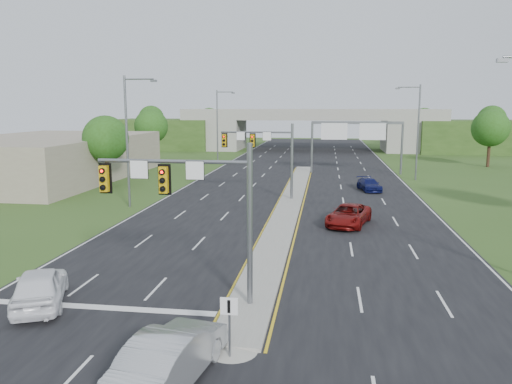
{
  "coord_description": "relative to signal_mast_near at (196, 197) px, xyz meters",
  "views": [
    {
      "loc": [
        3.09,
        -19.94,
        8.42
      ],
      "look_at": [
        -1.38,
        11.6,
        3.0
      ],
      "focal_mm": 35.0,
      "sensor_mm": 36.0,
      "label": 1
    }
  ],
  "objects": [
    {
      "name": "ground",
      "position": [
        2.26,
        0.07,
        -4.73
      ],
      "size": [
        240.0,
        240.0,
        0.0
      ],
      "primitive_type": "plane",
      "color": "#2E4B1A",
      "rests_on": "ground"
    },
    {
      "name": "road",
      "position": [
        2.26,
        35.07,
        -4.72
      ],
      "size": [
        24.0,
        160.0,
        0.02
      ],
      "primitive_type": "cube",
      "color": "black",
      "rests_on": "ground"
    },
    {
      "name": "median",
      "position": [
        2.26,
        23.07,
        -4.63
      ],
      "size": [
        2.0,
        54.0,
        0.16
      ],
      "primitive_type": "cube",
      "color": "gray",
      "rests_on": "road"
    },
    {
      "name": "median_nose",
      "position": [
        2.26,
        -3.93,
        -4.63
      ],
      "size": [
        2.0,
        2.0,
        0.16
      ],
      "primitive_type": "cone",
      "color": "gray",
      "rests_on": "road"
    },
    {
      "name": "lane_markings",
      "position": [
        1.66,
        28.99,
        -4.7
      ],
      "size": [
        23.72,
        160.0,
        0.01
      ],
      "color": "gold",
      "rests_on": "road"
    },
    {
      "name": "signal_mast_near",
      "position": [
        0.0,
        0.0,
        0.0
      ],
      "size": [
        6.62,
        0.6,
        7.0
      ],
      "color": "slate",
      "rests_on": "ground"
    },
    {
      "name": "signal_mast_far",
      "position": [
        0.0,
        25.0,
        0.0
      ],
      "size": [
        6.62,
        0.6,
        7.0
      ],
      "color": "slate",
      "rests_on": "ground"
    },
    {
      "name": "keep_right_sign",
      "position": [
        2.26,
        -4.45,
        -3.21
      ],
      "size": [
        0.6,
        0.13,
        2.2
      ],
      "color": "slate",
      "rests_on": "ground"
    },
    {
      "name": "sign_gantry",
      "position": [
        8.95,
        44.99,
        0.51
      ],
      "size": [
        11.58,
        0.44,
        6.67
      ],
      "color": "slate",
      "rests_on": "ground"
    },
    {
      "name": "overpass",
      "position": [
        2.26,
        80.07,
        -1.17
      ],
      "size": [
        80.0,
        14.0,
        8.1
      ],
      "color": "gray",
      "rests_on": "ground"
    },
    {
      "name": "lightpole_l_mid",
      "position": [
        -11.03,
        20.07,
        1.38
      ],
      "size": [
        2.85,
        0.25,
        11.0
      ],
      "color": "slate",
      "rests_on": "ground"
    },
    {
      "name": "lightpole_l_far",
      "position": [
        -11.03,
        55.07,
        1.38
      ],
      "size": [
        2.85,
        0.25,
        11.0
      ],
      "color": "slate",
      "rests_on": "ground"
    },
    {
      "name": "lightpole_r_far",
      "position": [
        15.56,
        40.07,
        1.38
      ],
      "size": [
        2.85,
        0.25,
        11.0
      ],
      "color": "slate",
      "rests_on": "ground"
    },
    {
      "name": "tree_l_near",
      "position": [
        -17.74,
        30.07,
        0.45
      ],
      "size": [
        4.8,
        4.8,
        7.6
      ],
      "color": "#382316",
      "rests_on": "ground"
    },
    {
      "name": "tree_l_mid",
      "position": [
        -21.74,
        55.07,
        0.78
      ],
      "size": [
        5.2,
        5.2,
        8.12
      ],
      "color": "#382316",
      "rests_on": "ground"
    },
    {
      "name": "tree_r_mid",
      "position": [
        28.26,
        55.07,
        0.78
      ],
      "size": [
        5.2,
        5.2,
        8.12
      ],
      "color": "#382316",
      "rests_on": "ground"
    },
    {
      "name": "tree_back_a",
      "position": [
        -35.74,
        94.07,
        1.11
      ],
      "size": [
        6.0,
        6.0,
        8.85
      ],
      "color": "#382316",
      "rests_on": "ground"
    },
    {
      "name": "tree_back_b",
      "position": [
        -21.74,
        94.07,
        0.78
      ],
      "size": [
        5.6,
        5.6,
        8.32
      ],
      "color": "#382316",
      "rests_on": "ground"
    },
    {
      "name": "tree_back_c",
      "position": [
        26.26,
        94.07,
        0.78
      ],
      "size": [
        5.6,
        5.6,
        8.32
      ],
      "color": "#382316",
      "rests_on": "ground"
    },
    {
      "name": "tree_back_d",
      "position": [
        40.26,
        94.07,
        1.11
      ],
      "size": [
        6.0,
        6.0,
        8.85
      ],
      "color": "#382316",
      "rests_on": "ground"
    },
    {
      "name": "commercial_building",
      "position": [
        -27.74,
        35.07,
        -2.23
      ],
      "size": [
        18.0,
        30.0,
        5.0
      ],
      "primitive_type": "cube",
      "color": "gray",
      "rests_on": "ground"
    },
    {
      "name": "car_white",
      "position": [
        -6.66,
        -1.03,
        -3.86
      ],
      "size": [
        3.82,
        5.32,
        1.68
      ],
      "primitive_type": "imported",
      "rotation": [
        0.0,
        0.0,
        3.56
      ],
      "color": "white",
      "rests_on": "road"
    },
    {
      "name": "car_silver",
      "position": [
        0.76,
        -6.03,
        -3.86
      ],
      "size": [
        2.65,
        5.39,
        1.7
      ],
      "primitive_type": "imported",
      "rotation": [
        0.0,
        0.0,
        2.97
      ],
      "color": "#A4A7AC",
      "rests_on": "road"
    },
    {
      "name": "car_far_a",
      "position": [
        7.03,
        15.86,
        -3.96
      ],
      "size": [
        3.81,
        5.8,
        1.48
      ],
      "primitive_type": "imported",
      "rotation": [
        0.0,
        0.0,
        -0.27
      ],
      "color": "#6A0C0A",
      "rests_on": "road"
    },
    {
      "name": "car_far_b",
      "position": [
        9.74,
        31.51,
        -4.08
      ],
      "size": [
        2.62,
        4.6,
        1.26
      ],
      "primitive_type": "imported",
      "rotation": [
        0.0,
        0.0,
        0.21
      ],
      "color": "#0B1043",
      "rests_on": "road"
    }
  ]
}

